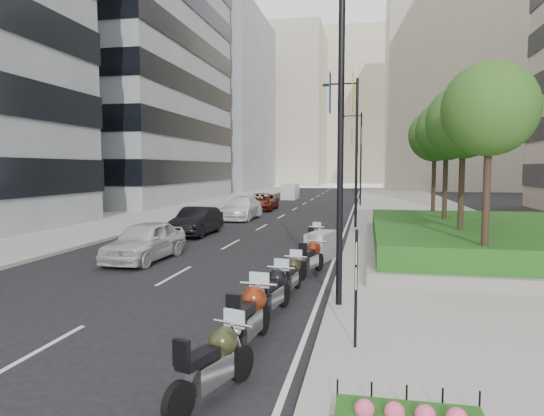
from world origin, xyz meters
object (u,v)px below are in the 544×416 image
(lamp_post_1, at_px, (354,145))
(parking_sign, at_px, (356,282))
(motorcycle_3, at_px, (291,275))
(motorcycle_1, at_px, (249,316))
(car_a, at_px, (145,241))
(car_b, at_px, (197,221))
(motorcycle_4, at_px, (311,258))
(car_d, at_px, (261,202))
(delivery_van, at_px, (290,192))
(motorcycle_5, at_px, (321,246))
(lamp_post_0, at_px, (335,114))
(motorcycle_6, at_px, (314,239))
(motorcycle_0, at_px, (214,363))
(lamp_post_2, at_px, (359,154))
(car_c, at_px, (241,208))
(motorcycle_2, at_px, (274,291))

(lamp_post_1, relative_size, parking_sign, 3.60)
(motorcycle_3, bearing_deg, motorcycle_1, -176.11)
(car_a, relative_size, car_b, 0.99)
(parking_sign, bearing_deg, motorcycle_4, 103.52)
(parking_sign, distance_m, car_b, 18.20)
(car_d, distance_m, delivery_van, 15.73)
(motorcycle_1, height_order, delivery_van, delivery_van)
(delivery_van, bearing_deg, motorcycle_5, -80.03)
(lamp_post_0, xyz_separation_m, car_a, (-7.88, 5.35, -4.28))
(lamp_post_1, bearing_deg, car_d, 124.45)
(parking_sign, distance_m, motorcycle_6, 12.03)
(lamp_post_1, bearing_deg, motorcycle_0, -93.85)
(lamp_post_2, xyz_separation_m, car_a, (-7.88, -29.65, -4.28))
(car_a, bearing_deg, motorcycle_0, -56.66)
(motorcycle_3, height_order, motorcycle_6, motorcycle_6)
(parking_sign, xyz_separation_m, car_b, (-9.05, 15.78, -0.68))
(parking_sign, bearing_deg, lamp_post_0, 102.33)
(car_c, bearing_deg, motorcycle_0, -74.59)
(motorcycle_0, bearing_deg, car_b, 39.62)
(lamp_post_0, distance_m, lamp_post_2, 35.00)
(lamp_post_2, relative_size, parking_sign, 3.60)
(lamp_post_2, height_order, motorcycle_5, lamp_post_2)
(lamp_post_0, distance_m, delivery_van, 45.87)
(motorcycle_0, relative_size, delivery_van, 0.49)
(motorcycle_3, distance_m, motorcycle_5, 5.41)
(car_b, bearing_deg, motorcycle_0, -68.71)
(motorcycle_6, bearing_deg, motorcycle_5, -162.05)
(motorcycle_5, relative_size, delivery_van, 0.45)
(lamp_post_0, distance_m, parking_sign, 4.74)
(lamp_post_1, distance_m, motorcycle_5, 11.24)
(lamp_post_2, bearing_deg, motorcycle_4, -91.90)
(motorcycle_5, distance_m, car_b, 9.57)
(lamp_post_0, distance_m, car_c, 23.33)
(motorcycle_2, height_order, car_c, car_c)
(motorcycle_5, bearing_deg, lamp_post_2, 11.04)
(motorcycle_3, bearing_deg, motorcycle_2, -176.90)
(motorcycle_2, height_order, car_a, car_a)
(motorcycle_0, bearing_deg, motorcycle_5, 16.24)
(lamp_post_2, bearing_deg, motorcycle_2, -92.28)
(car_d, bearing_deg, motorcycle_2, -79.18)
(motorcycle_2, height_order, delivery_van, delivery_van)
(motorcycle_1, relative_size, motorcycle_5, 1.24)
(lamp_post_1, distance_m, motorcycle_1, 20.60)
(delivery_van, bearing_deg, motorcycle_1, -82.82)
(lamp_post_0, relative_size, car_a, 1.95)
(car_a, bearing_deg, lamp_post_1, 58.48)
(lamp_post_0, height_order, motorcycle_3, lamp_post_0)
(parking_sign, distance_m, motorcycle_1, 2.29)
(lamp_post_2, relative_size, motorcycle_6, 4.19)
(motorcycle_3, xyz_separation_m, car_b, (-7.09, 11.43, 0.21))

